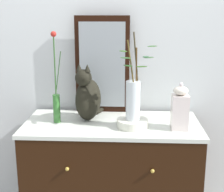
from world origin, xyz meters
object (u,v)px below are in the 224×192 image
object	(u,v)px
cat_sitting	(88,97)
vase_glass_clear	(133,97)
vase_slim_green	(56,99)
jar_lidded_porcelain	(180,108)
mirror_leaning	(102,65)
sideboard	(112,185)
bowl_porcelain	(133,123)

from	to	relation	value
cat_sitting	vase_glass_clear	xyz separation A→B (m)	(0.30, -0.13, 0.04)
vase_slim_green	jar_lidded_porcelain	world-z (taller)	vase_slim_green
mirror_leaning	jar_lidded_porcelain	world-z (taller)	mirror_leaning
sideboard	jar_lidded_porcelain	size ratio (longest dim) A/B	3.88
sideboard	vase_slim_green	size ratio (longest dim) A/B	1.94
bowl_porcelain	vase_glass_clear	bearing A→B (deg)	-50.63
sideboard	bowl_porcelain	distance (m)	0.50
mirror_leaning	cat_sitting	size ratio (longest dim) A/B	1.62
vase_slim_green	vase_glass_clear	bearing A→B (deg)	-8.08
bowl_porcelain	vase_glass_clear	xyz separation A→B (m)	(0.00, -0.00, 0.17)
cat_sitting	vase_glass_clear	distance (m)	0.33
sideboard	mirror_leaning	xyz separation A→B (m)	(-0.08, 0.25, 0.79)
bowl_porcelain	jar_lidded_porcelain	bearing A→B (deg)	-4.24
sideboard	mirror_leaning	size ratio (longest dim) A/B	1.68
sideboard	mirror_leaning	bearing A→B (deg)	108.02
cat_sitting	bowl_porcelain	world-z (taller)	cat_sitting
bowl_porcelain	vase_slim_green	bearing A→B (deg)	172.11
mirror_leaning	cat_sitting	distance (m)	0.28
cat_sitting	bowl_porcelain	size ratio (longest dim) A/B	2.13
mirror_leaning	vase_slim_green	xyz separation A→B (m)	(-0.28, -0.26, -0.18)
vase_slim_green	bowl_porcelain	world-z (taller)	vase_slim_green
vase_slim_green	mirror_leaning	bearing A→B (deg)	42.59
bowl_porcelain	cat_sitting	bearing A→B (deg)	156.57
mirror_leaning	vase_glass_clear	size ratio (longest dim) A/B	1.25
cat_sitting	vase_slim_green	distance (m)	0.21
vase_slim_green	bowl_porcelain	bearing A→B (deg)	-7.89
cat_sitting	vase_slim_green	xyz separation A→B (m)	(-0.20, -0.06, 0.00)
cat_sitting	bowl_porcelain	xyz separation A→B (m)	(0.30, -0.13, -0.13)
vase_glass_clear	jar_lidded_porcelain	bearing A→B (deg)	-3.89
cat_sitting	mirror_leaning	bearing A→B (deg)	67.75
vase_slim_green	bowl_porcelain	size ratio (longest dim) A/B	2.98
mirror_leaning	sideboard	bearing A→B (deg)	-71.98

